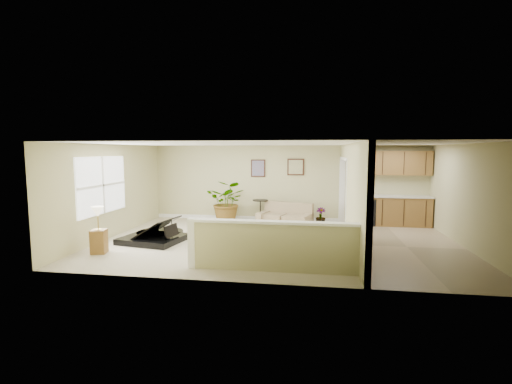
# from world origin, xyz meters

# --- Properties ---
(floor) EXTENTS (9.00, 9.00, 0.00)m
(floor) POSITION_xyz_m (0.00, 0.00, 0.00)
(floor) COLOR #BEB694
(floor) RESTS_ON ground
(back_wall) EXTENTS (9.00, 0.04, 2.50)m
(back_wall) POSITION_xyz_m (0.00, 3.00, 1.25)
(back_wall) COLOR #C1BB83
(back_wall) RESTS_ON floor
(front_wall) EXTENTS (9.00, 0.04, 2.50)m
(front_wall) POSITION_xyz_m (0.00, -3.00, 1.25)
(front_wall) COLOR #C1BB83
(front_wall) RESTS_ON floor
(left_wall) EXTENTS (0.04, 6.00, 2.50)m
(left_wall) POSITION_xyz_m (-4.50, 0.00, 1.25)
(left_wall) COLOR #C1BB83
(left_wall) RESTS_ON floor
(right_wall) EXTENTS (0.04, 6.00, 2.50)m
(right_wall) POSITION_xyz_m (4.50, 0.00, 1.25)
(right_wall) COLOR #C1BB83
(right_wall) RESTS_ON floor
(ceiling) EXTENTS (9.00, 6.00, 0.04)m
(ceiling) POSITION_xyz_m (0.00, 0.00, 2.50)
(ceiling) COLOR white
(ceiling) RESTS_ON back_wall
(kitchen_vinyl) EXTENTS (2.70, 6.00, 0.01)m
(kitchen_vinyl) POSITION_xyz_m (3.15, 0.00, 0.00)
(kitchen_vinyl) COLOR tan
(kitchen_vinyl) RESTS_ON floor
(interior_partition) EXTENTS (0.18, 5.99, 2.50)m
(interior_partition) POSITION_xyz_m (1.80, 0.25, 1.22)
(interior_partition) COLOR #C1BB83
(interior_partition) RESTS_ON floor
(pony_half_wall) EXTENTS (3.42, 0.22, 1.00)m
(pony_half_wall) POSITION_xyz_m (0.08, -2.30, 0.52)
(pony_half_wall) COLOR #C1BB83
(pony_half_wall) RESTS_ON floor
(left_window) EXTENTS (0.05, 2.15, 1.45)m
(left_window) POSITION_xyz_m (-4.49, -0.50, 1.45)
(left_window) COLOR white
(left_window) RESTS_ON left_wall
(wall_art_left) EXTENTS (0.48, 0.04, 0.58)m
(wall_art_left) POSITION_xyz_m (-0.95, 2.97, 1.75)
(wall_art_left) COLOR #391F14
(wall_art_left) RESTS_ON back_wall
(wall_mirror) EXTENTS (0.55, 0.04, 0.55)m
(wall_mirror) POSITION_xyz_m (0.30, 2.97, 1.80)
(wall_mirror) COLOR #391F14
(wall_mirror) RESTS_ON back_wall
(kitchen_cabinets) EXTENTS (2.36, 0.65, 2.33)m
(kitchen_cabinets) POSITION_xyz_m (3.19, 2.73, 0.87)
(kitchen_cabinets) COLOR olive
(kitchen_cabinets) RESTS_ON floor
(piano) EXTENTS (1.88, 1.91, 1.38)m
(piano) POSITION_xyz_m (-3.21, -0.31, 0.58)
(piano) COLOR black
(piano) RESTS_ON floor
(piano_bench) EXTENTS (0.51, 0.80, 0.49)m
(piano_bench) POSITION_xyz_m (-1.16, -0.15, 0.25)
(piano_bench) COLOR black
(piano_bench) RESTS_ON floor
(loveseat) EXTENTS (1.86, 1.35, 0.92)m
(loveseat) POSITION_xyz_m (0.01, 2.22, 0.35)
(loveseat) COLOR #988561
(loveseat) RESTS_ON floor
(accent_table) EXTENTS (0.51, 0.51, 0.73)m
(accent_table) POSITION_xyz_m (-0.82, 2.65, 0.47)
(accent_table) COLOR black
(accent_table) RESTS_ON floor
(palm_plant) EXTENTS (1.37, 1.23, 1.38)m
(palm_plant) POSITION_xyz_m (-1.85, 2.34, 0.68)
(palm_plant) COLOR black
(palm_plant) RESTS_ON floor
(small_plant) EXTENTS (0.33, 0.33, 0.55)m
(small_plant) POSITION_xyz_m (1.12, 2.45, 0.23)
(small_plant) COLOR black
(small_plant) RESTS_ON floor
(lamp_stand) EXTENTS (0.38, 0.38, 1.08)m
(lamp_stand) POSITION_xyz_m (-3.94, -1.63, 0.46)
(lamp_stand) COLOR olive
(lamp_stand) RESTS_ON floor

